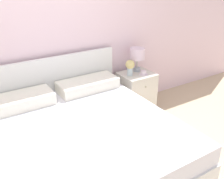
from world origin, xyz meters
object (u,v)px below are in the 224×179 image
nightstand (136,92)px  teacup (144,73)px  bed (81,142)px  table_lamp (137,55)px  flower_vase (130,66)px

nightstand → teacup: (0.06, -0.08, 0.32)m
bed → teacup: bed is taller
nightstand → teacup: size_ratio=4.67×
table_lamp → flower_vase: size_ratio=1.54×
bed → nightstand: size_ratio=3.39×
table_lamp → teacup: table_lamp is taller
bed → nightstand: bearing=28.9°
bed → teacup: 1.52m
teacup → nightstand: bearing=125.1°
flower_vase → teacup: bearing=-23.2°
table_lamp → bed: bearing=-149.5°
flower_vase → teacup: (0.19, -0.08, -0.12)m
table_lamp → teacup: bearing=-89.5°
table_lamp → flower_vase: table_lamp is taller
bed → table_lamp: (1.34, 0.79, 0.57)m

